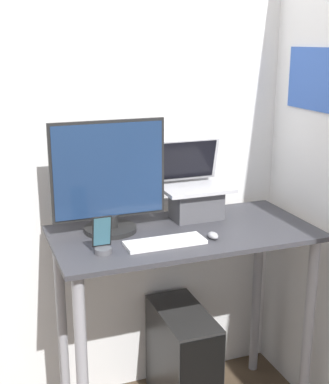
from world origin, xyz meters
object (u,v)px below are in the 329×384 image
at_px(keyboard, 165,242).
at_px(computer_tower, 183,360).
at_px(mouse, 213,236).
at_px(monitor, 109,183).
at_px(cell_phone, 103,241).
at_px(laptop, 195,196).

distance_m(keyboard, computer_tower, 0.73).
bearing_deg(mouse, keyboard, 176.51).
relative_size(monitor, computer_tower, 0.96).
distance_m(mouse, cell_phone, 0.46).
bearing_deg(laptop, cell_phone, -151.44).
bearing_deg(laptop, keyboard, -132.43).
distance_m(monitor, keyboard, 0.34).
relative_size(keyboard, cell_phone, 2.17).
height_order(monitor, mouse, monitor).
relative_size(monitor, mouse, 7.95).
bearing_deg(mouse, computer_tower, 102.24).
relative_size(keyboard, computer_tower, 0.64).
height_order(laptop, mouse, laptop).
bearing_deg(mouse, laptop, 81.99).
xyz_separation_m(laptop, cell_phone, (-0.49, -0.27, -0.05)).
distance_m(mouse, computer_tower, 0.72).
distance_m(laptop, keyboard, 0.37).
distance_m(keyboard, cell_phone, 0.26).
xyz_separation_m(keyboard, cell_phone, (-0.25, -0.00, 0.04)).
xyz_separation_m(keyboard, computer_tower, (0.16, 0.19, -0.68)).
distance_m(keyboard, mouse, 0.20).
bearing_deg(computer_tower, cell_phone, -154.88).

